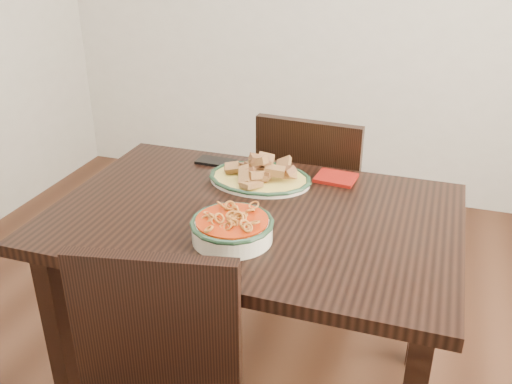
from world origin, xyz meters
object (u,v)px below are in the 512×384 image
(chair_far, at_px, (313,201))
(smartphone, at_px, (216,162))
(fish_plate, at_px, (260,170))
(noodle_bowl, at_px, (232,226))
(dining_table, at_px, (254,237))

(chair_far, xyz_separation_m, smartphone, (-0.32, -0.29, 0.26))
(fish_plate, relative_size, smartphone, 2.53)
(noodle_bowl, bearing_deg, smartphone, 116.99)
(chair_far, bearing_deg, fish_plate, 78.29)
(dining_table, distance_m, noodle_bowl, 0.23)
(fish_plate, distance_m, noodle_bowl, 0.40)
(chair_far, height_order, fish_plate, chair_far)
(smartphone, bearing_deg, fish_plate, -25.32)
(dining_table, xyz_separation_m, fish_plate, (-0.05, 0.22, 0.14))
(fish_plate, xyz_separation_m, smartphone, (-0.21, 0.11, -0.04))
(chair_far, bearing_deg, noodle_bowl, 89.17)
(dining_table, bearing_deg, fish_plate, 103.48)
(chair_far, bearing_deg, smartphone, 45.78)
(dining_table, bearing_deg, smartphone, 128.82)
(smartphone, bearing_deg, chair_far, 44.02)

